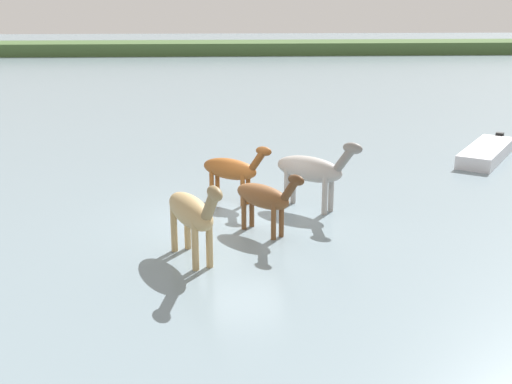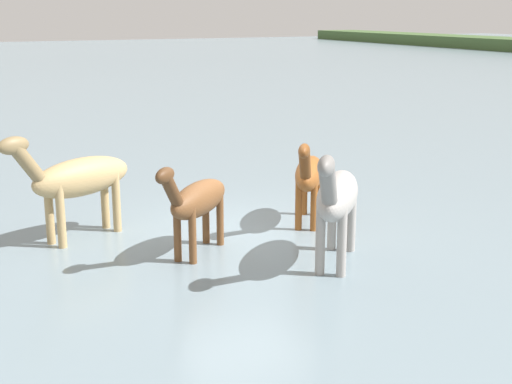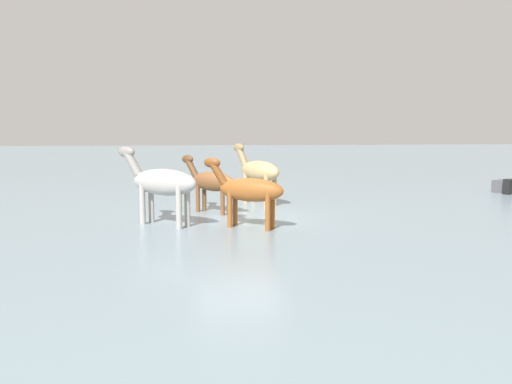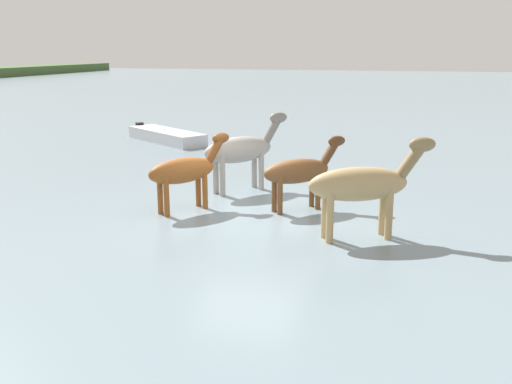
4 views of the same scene
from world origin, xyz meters
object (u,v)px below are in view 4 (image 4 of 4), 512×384
(horse_mid_herd, at_px, (300,171))
(horse_gray_outer, at_px, (185,170))
(boat_tender_starboard, at_px, (166,138))
(horse_dun_straggler, at_px, (242,150))
(horse_chestnut_trailing, at_px, (363,184))

(horse_mid_herd, distance_m, horse_gray_outer, 2.70)
(horse_gray_outer, distance_m, boat_tender_starboard, 10.49)
(horse_gray_outer, bearing_deg, horse_dun_straggler, 16.42)
(horse_mid_herd, relative_size, horse_dun_straggler, 0.82)
(horse_mid_herd, height_order, horse_gray_outer, horse_gray_outer)
(horse_dun_straggler, bearing_deg, horse_chestnut_trailing, -92.17)
(horse_chestnut_trailing, xyz_separation_m, boat_tender_starboard, (10.31, 8.89, -0.96))
(horse_mid_herd, distance_m, horse_chestnut_trailing, 2.36)
(horse_dun_straggler, bearing_deg, horse_gray_outer, -158.66)
(horse_dun_straggler, height_order, horse_chestnut_trailing, horse_dun_straggler)
(horse_dun_straggler, relative_size, boat_tender_starboard, 0.55)
(boat_tender_starboard, bearing_deg, horse_dun_straggler, -18.64)
(horse_gray_outer, xyz_separation_m, horse_chestnut_trailing, (-0.96, -4.20, 0.15))
(horse_mid_herd, xyz_separation_m, horse_dun_straggler, (1.43, 1.86, 0.18))
(horse_chestnut_trailing, distance_m, boat_tender_starboard, 13.65)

